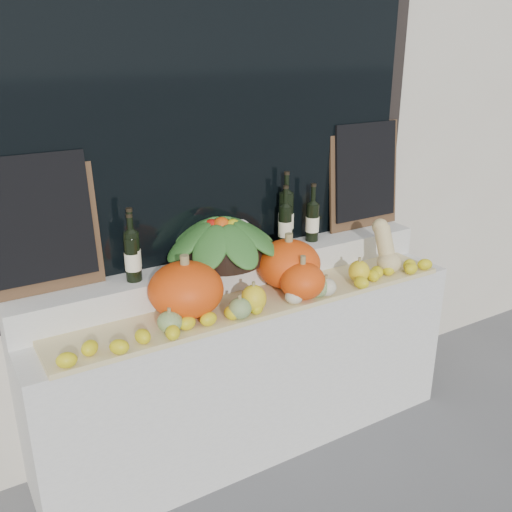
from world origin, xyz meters
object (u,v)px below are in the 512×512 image
produce_bowl (222,239)px  butternut_squash (386,249)px  wine_bottle_tall (286,218)px  pumpkin_right (288,264)px  pumpkin_left (186,290)px

produce_bowl → butternut_squash: bearing=-18.5°
produce_bowl → wine_bottle_tall: bearing=5.4°
butternut_squash → wine_bottle_tall: bearing=143.5°
wine_bottle_tall → pumpkin_right: bearing=-120.5°
butternut_squash → wine_bottle_tall: 0.57m
pumpkin_right → butternut_squash: (0.57, -0.10, 0.00)m
pumpkin_right → butternut_squash: 0.58m
pumpkin_left → produce_bowl: (0.30, 0.22, 0.12)m
pumpkin_right → wine_bottle_tall: wine_bottle_tall is taller
pumpkin_right → wine_bottle_tall: 0.31m
pumpkin_left → pumpkin_right: size_ratio=1.05×
butternut_squash → produce_bowl: (-0.86, 0.29, 0.13)m
wine_bottle_tall → pumpkin_left: bearing=-160.2°
pumpkin_left → pumpkin_right: bearing=3.2°
pumpkin_right → pumpkin_left: bearing=-176.8°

